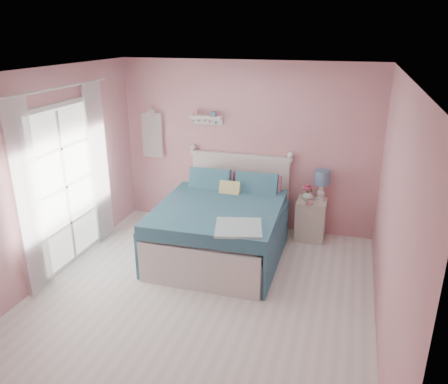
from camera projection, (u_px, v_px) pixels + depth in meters
The scene contains 13 objects.
floor at pixel (199, 299), 5.18m from camera, with size 4.50×4.50×0.00m, color white.
room_shell at pixel (196, 172), 4.63m from camera, with size 4.50×4.50×4.50m.
bed at pixel (222, 226), 6.14m from camera, with size 1.68×2.09×1.20m.
nightstand at pixel (310, 219), 6.59m from camera, with size 0.43×0.43×0.62m.
table_lamp at pixel (322, 180), 6.39m from camera, with size 0.23×0.23×0.46m.
vase at pixel (307, 195), 6.46m from camera, with size 0.16×0.16×0.17m, color silver.
teacup at pixel (309, 202), 6.32m from camera, with size 0.09×0.09×0.07m, color #D58E8F.
roses at pixel (308, 187), 6.42m from camera, with size 0.14×0.11×0.12m.
wall_shelf at pixel (206, 118), 6.71m from camera, with size 0.50×0.15×0.25m.
hanging_dress at pixel (152, 135), 7.06m from camera, with size 0.34×0.03×0.72m, color white.
french_door at pixel (65, 187), 5.69m from camera, with size 0.04×1.32×2.16m.
curtain_near at pixel (28, 200), 4.97m from camera, with size 0.04×0.40×2.32m, color white.
curtain_far at pixel (99, 164), 6.31m from camera, with size 0.04×0.40×2.32m, color white.
Camera 1 is at (1.54, -4.14, 3.00)m, focal length 35.00 mm.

